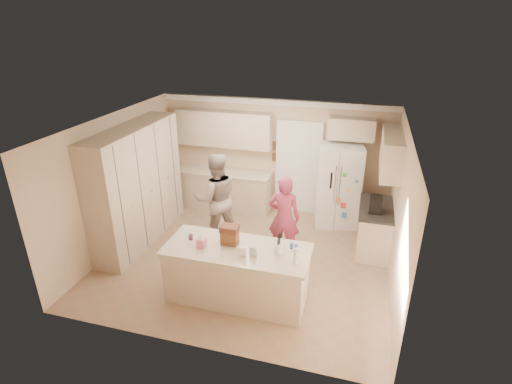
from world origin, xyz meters
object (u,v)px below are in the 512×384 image
(tissue_box, at_px, (201,243))
(dollhouse_body, at_px, (230,238))
(utensil_crock, at_px, (279,248))
(teen_boy, at_px, (216,198))
(refrigerator, at_px, (338,186))
(teen_girl, at_px, (284,217))
(island_base, at_px, (238,274))
(coffee_maker, at_px, (375,204))

(tissue_box, height_order, dollhouse_body, dollhouse_body)
(utensil_crock, xyz_separation_m, teen_boy, (-1.62, 1.59, -0.07))
(refrigerator, bearing_deg, teen_girl, -127.47)
(island_base, relative_size, teen_girl, 1.35)
(teen_girl, bearing_deg, teen_boy, -10.60)
(island_base, relative_size, tissue_box, 15.71)
(island_base, distance_m, utensil_crock, 0.86)
(island_base, bearing_deg, teen_girl, 72.43)
(refrigerator, distance_m, coffee_maker, 1.35)
(refrigerator, relative_size, island_base, 0.82)
(refrigerator, height_order, island_base, refrigerator)
(utensil_crock, distance_m, teen_girl, 1.39)
(teen_girl, bearing_deg, tissue_box, 55.10)
(refrigerator, relative_size, tissue_box, 12.86)
(utensil_crock, bearing_deg, tissue_box, -172.87)
(utensil_crock, bearing_deg, teen_boy, 135.57)
(utensil_crock, height_order, teen_girl, teen_girl)
(refrigerator, relative_size, dollhouse_body, 6.92)
(utensil_crock, distance_m, dollhouse_body, 0.80)
(refrigerator, bearing_deg, coffee_maker, -65.17)
(coffee_maker, distance_m, teen_boy, 3.04)
(dollhouse_body, bearing_deg, island_base, -33.69)
(refrigerator, distance_m, utensil_crock, 3.03)
(dollhouse_body, bearing_deg, coffee_maker, 39.29)
(utensil_crock, relative_size, teen_boy, 0.08)
(island_base, xyz_separation_m, dollhouse_body, (-0.15, 0.10, 0.60))
(teen_girl, bearing_deg, refrigerator, -119.52)
(dollhouse_body, distance_m, teen_girl, 1.46)
(refrigerator, xyz_separation_m, teen_boy, (-2.27, -1.36, 0.03))
(tissue_box, distance_m, dollhouse_body, 0.45)
(dollhouse_body, bearing_deg, utensil_crock, -3.58)
(coffee_maker, relative_size, teen_girl, 0.18)
(coffee_maker, relative_size, island_base, 0.14)
(tissue_box, relative_size, teen_boy, 0.08)
(teen_girl, bearing_deg, island_base, 70.90)
(coffee_maker, distance_m, tissue_box, 3.28)
(dollhouse_body, relative_size, teen_girl, 0.16)
(teen_boy, height_order, teen_girl, teen_boy)
(island_base, bearing_deg, coffee_maker, 42.83)
(utensil_crock, bearing_deg, refrigerator, 77.71)
(refrigerator, distance_m, teen_girl, 1.80)
(refrigerator, xyz_separation_m, teen_girl, (-0.85, -1.59, -0.08))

